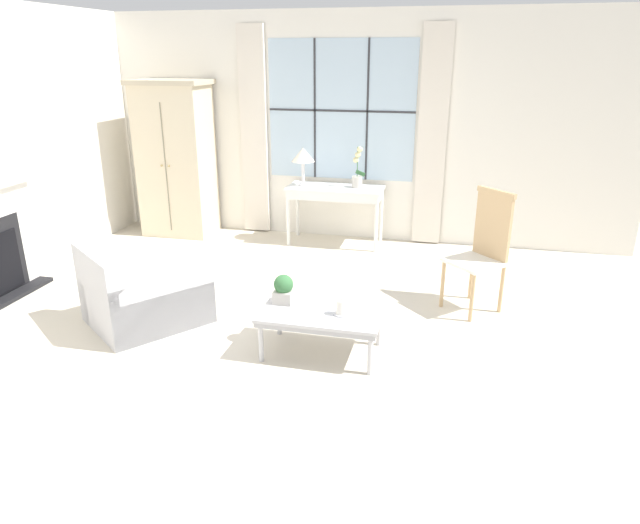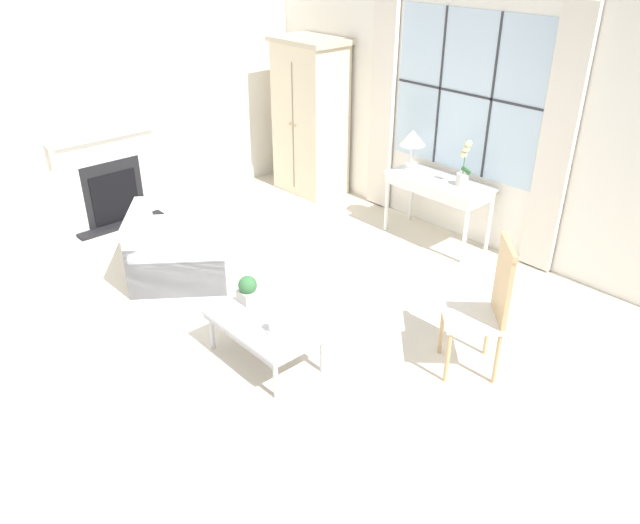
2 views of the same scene
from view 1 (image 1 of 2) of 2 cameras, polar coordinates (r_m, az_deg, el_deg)
ground_plane at (r=4.96m, az=-5.15°, el=-7.53°), size 14.00×14.00×0.00m
wall_back_windowed at (r=7.37m, az=2.12°, el=13.17°), size 7.20×0.14×2.80m
armoire at (r=7.79m, az=-14.18°, el=9.98°), size 0.96×0.66×1.99m
console_table at (r=7.17m, az=1.54°, el=6.85°), size 1.19×0.52×0.73m
table_lamp at (r=7.16m, az=-1.71°, el=10.56°), size 0.29×0.29×0.47m
potted_orchid at (r=7.11m, az=3.75°, el=8.86°), size 0.17×0.13×0.50m
armchair_upholstered at (r=5.35m, az=-17.27°, el=-3.26°), size 1.22×1.24×0.74m
side_chair_wooden at (r=5.49m, az=16.08°, el=1.67°), size 0.62×0.62×1.14m
coffee_table at (r=4.55m, az=0.17°, el=-5.39°), size 0.96×0.58×0.37m
potted_plant_small at (r=4.65m, az=-3.66°, el=-2.69°), size 0.16×0.16×0.24m
pillar_candle at (r=4.45m, az=2.15°, el=-4.61°), size 0.12×0.12×0.14m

